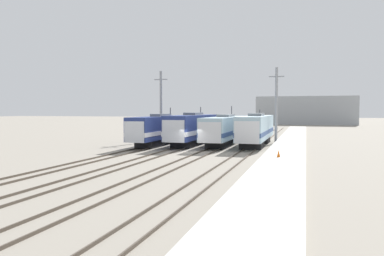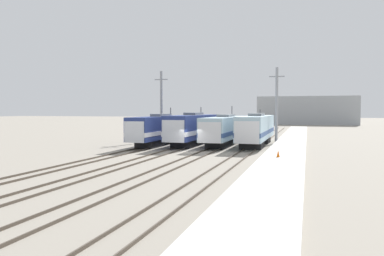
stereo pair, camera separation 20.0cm
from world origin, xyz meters
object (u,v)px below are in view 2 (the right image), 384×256
(locomotive_center_right, at_px, (225,129))
(catenary_tower_left, at_px, (161,105))
(locomotive_far_right, at_px, (256,129))
(locomotive_center_left, at_px, (193,128))
(locomotive_far_left, at_px, (160,129))
(traffic_cone, at_px, (278,154))
(catenary_tower_right, at_px, (277,105))

(locomotive_center_right, bearing_deg, catenary_tower_left, 160.22)
(locomotive_center_right, bearing_deg, locomotive_far_right, -6.16)
(locomotive_center_left, relative_size, locomotive_center_right, 0.89)
(locomotive_far_right, bearing_deg, locomotive_center_right, 173.84)
(locomotive_far_left, distance_m, locomotive_far_right, 12.92)
(locomotive_center_left, xyz_separation_m, locomotive_center_right, (4.22, 1.47, -0.12))
(catenary_tower_left, distance_m, traffic_cone, 27.63)
(catenary_tower_right, xyz_separation_m, traffic_cone, (1.69, -19.27, -4.73))
(catenary_tower_left, xyz_separation_m, traffic_cone, (19.22, -19.27, -4.73))
(catenary_tower_right, bearing_deg, locomotive_center_right, -148.75)
(locomotive_center_right, height_order, traffic_cone, locomotive_center_right)
(locomotive_center_left, xyz_separation_m, catenary_tower_left, (-6.78, 5.43, 3.25))
(locomotive_center_right, xyz_separation_m, catenary_tower_left, (-11.01, 3.96, 3.37))
(locomotive_far_left, distance_m, locomotive_center_left, 4.49)
(locomotive_far_left, distance_m, catenary_tower_left, 8.11)
(locomotive_far_left, xyz_separation_m, traffic_cone, (16.66, -12.33, -1.40))
(catenary_tower_left, relative_size, catenary_tower_right, 1.00)
(locomotive_far_left, bearing_deg, traffic_cone, -36.51)
(catenary_tower_left, relative_size, traffic_cone, 16.18)
(locomotive_far_right, distance_m, traffic_cone, 15.45)
(locomotive_center_left, height_order, catenary_tower_left, catenary_tower_left)
(locomotive_center_right, distance_m, locomotive_far_right, 4.25)
(catenary_tower_left, distance_m, catenary_tower_right, 17.53)
(locomotive_center_right, bearing_deg, locomotive_far_left, -160.55)
(catenary_tower_left, bearing_deg, locomotive_far_right, -16.16)
(locomotive_center_left, bearing_deg, catenary_tower_right, 26.80)
(catenary_tower_left, height_order, traffic_cone, catenary_tower_left)
(locomotive_far_right, bearing_deg, traffic_cone, -74.98)
(catenary_tower_right, relative_size, traffic_cone, 16.18)
(locomotive_far_left, distance_m, catenary_tower_right, 16.83)
(locomotive_center_left, height_order, locomotive_far_right, locomotive_center_left)
(catenary_tower_left, xyz_separation_m, catenary_tower_right, (17.53, 0.00, 0.00))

